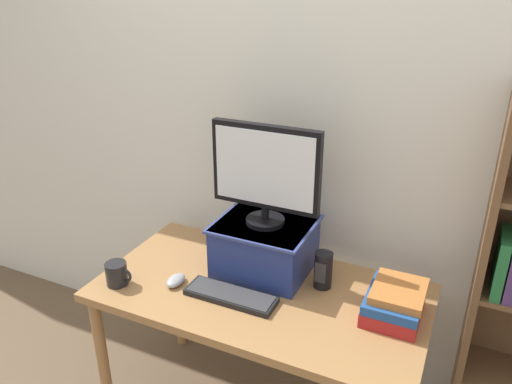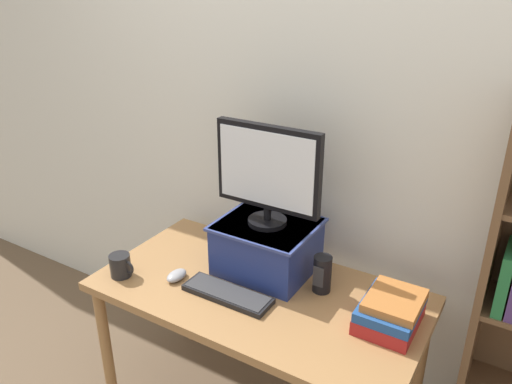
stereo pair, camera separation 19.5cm
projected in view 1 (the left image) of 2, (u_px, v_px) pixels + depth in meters
back_wall at (305, 125)px, 2.21m from camera, size 7.00×0.08×2.60m
desk at (260, 305)px, 2.08m from camera, size 1.34×0.70×0.73m
riser_box at (265, 245)px, 2.15m from camera, size 0.41×0.36×0.23m
computer_monitor at (265, 172)px, 2.01m from camera, size 0.46×0.16×0.43m
keyboard at (231, 296)px, 1.99m from camera, size 0.37×0.12×0.02m
computer_mouse at (176, 280)px, 2.07m from camera, size 0.06×0.10×0.04m
book_stack at (395, 302)px, 1.87m from camera, size 0.21×0.27×0.13m
coffee_mug at (117, 274)px, 2.06m from camera, size 0.12×0.09×0.10m
desk_speaker at (323, 270)px, 2.04m from camera, size 0.07×0.08×0.16m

